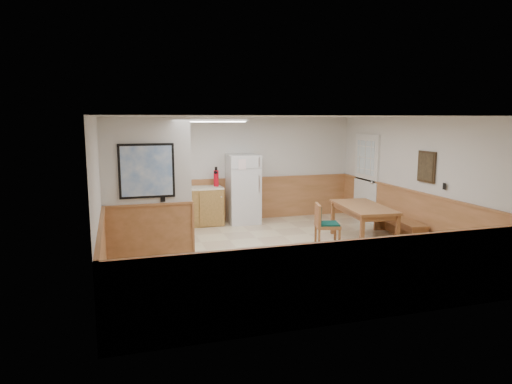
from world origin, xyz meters
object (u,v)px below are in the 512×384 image
object	(u,v)px
dining_bench	(399,222)
soap_bottle	(145,184)
refrigerator	(243,189)
dining_chair	(323,222)
fire_extinguisher	(216,178)
dining_table	(363,210)

from	to	relation	value
dining_bench	soap_bottle	world-z (taller)	soap_bottle
refrigerator	soap_bottle	world-z (taller)	refrigerator
dining_bench	dining_chair	size ratio (longest dim) A/B	2.01
refrigerator	fire_extinguisher	distance (m)	0.70
dining_bench	dining_chair	xyz separation A→B (m)	(-1.77, -0.10, 0.15)
fire_extinguisher	refrigerator	bearing A→B (deg)	-25.51
refrigerator	dining_chair	distance (m)	2.67
fire_extinguisher	soap_bottle	bearing A→B (deg)	159.46
dining_chair	fire_extinguisher	distance (m)	3.03
dining_chair	soap_bottle	xyz separation A→B (m)	(-3.18, 2.51, 0.52)
dining_chair	soap_bottle	world-z (taller)	soap_bottle
soap_bottle	dining_table	bearing A→B (deg)	-30.66
dining_chair	fire_extinguisher	xyz separation A→B (m)	(-1.55, 2.53, 0.61)
dining_bench	dining_table	bearing A→B (deg)	-172.92
dining_table	dining_bench	bearing A→B (deg)	6.85
dining_table	soap_bottle	distance (m)	4.77
dining_bench	fire_extinguisher	bearing A→B (deg)	150.05
refrigerator	dining_bench	bearing A→B (deg)	-40.48
dining_bench	dining_chair	distance (m)	1.78
dining_bench	soap_bottle	distance (m)	5.55
refrigerator	dining_table	size ratio (longest dim) A/B	0.95
refrigerator	soap_bottle	distance (m)	2.27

